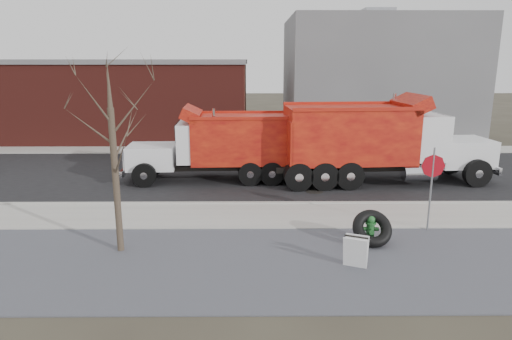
{
  "coord_description": "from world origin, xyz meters",
  "views": [
    {
      "loc": [
        0.5,
        -14.51,
        5.21
      ],
      "look_at": [
        0.62,
        1.24,
        1.4
      ],
      "focal_mm": 32.0,
      "sensor_mm": 36.0,
      "label": 1
    }
  ],
  "objects_px": {
    "dump_truck_red_a": "(377,139)",
    "stop_sign": "(432,175)",
    "sandwich_board": "(356,251)",
    "dump_truck_red_b": "(224,143)",
    "fire_hydrant": "(370,230)",
    "truck_tire": "(372,228)"
  },
  "relations": [
    {
      "from": "sandwich_board",
      "to": "truck_tire",
      "type": "bearing_deg",
      "value": 84.73
    },
    {
      "from": "dump_truck_red_b",
      "to": "stop_sign",
      "type": "bearing_deg",
      "value": 134.93
    },
    {
      "from": "truck_tire",
      "to": "fire_hydrant",
      "type": "bearing_deg",
      "value": 92.84
    },
    {
      "from": "dump_truck_red_a",
      "to": "fire_hydrant",
      "type": "bearing_deg",
      "value": -109.91
    },
    {
      "from": "stop_sign",
      "to": "fire_hydrant",
      "type": "bearing_deg",
      "value": -130.93
    },
    {
      "from": "fire_hydrant",
      "to": "stop_sign",
      "type": "height_order",
      "value": "stop_sign"
    },
    {
      "from": "fire_hydrant",
      "to": "truck_tire",
      "type": "height_order",
      "value": "truck_tire"
    },
    {
      "from": "fire_hydrant",
      "to": "truck_tire",
      "type": "bearing_deg",
      "value": -83.24
    },
    {
      "from": "stop_sign",
      "to": "sandwich_board",
      "type": "height_order",
      "value": "stop_sign"
    },
    {
      "from": "truck_tire",
      "to": "stop_sign",
      "type": "xyz_separation_m",
      "value": [
        2.05,
        1.13,
        1.31
      ]
    },
    {
      "from": "dump_truck_red_a",
      "to": "stop_sign",
      "type": "bearing_deg",
      "value": -92.86
    },
    {
      "from": "dump_truck_red_b",
      "to": "sandwich_board",
      "type": "bearing_deg",
      "value": 111.39
    },
    {
      "from": "dump_truck_red_b",
      "to": "dump_truck_red_a",
      "type": "bearing_deg",
      "value": 174.45
    },
    {
      "from": "fire_hydrant",
      "to": "truck_tire",
      "type": "distance_m",
      "value": 0.19
    },
    {
      "from": "sandwich_board",
      "to": "dump_truck_red_a",
      "type": "height_order",
      "value": "dump_truck_red_a"
    },
    {
      "from": "fire_hydrant",
      "to": "stop_sign",
      "type": "xyz_separation_m",
      "value": [
        2.05,
        0.98,
        1.42
      ]
    },
    {
      "from": "stop_sign",
      "to": "dump_truck_red_b",
      "type": "height_order",
      "value": "dump_truck_red_b"
    },
    {
      "from": "stop_sign",
      "to": "dump_truck_red_a",
      "type": "bearing_deg",
      "value": 114.93
    },
    {
      "from": "sandwich_board",
      "to": "dump_truck_red_a",
      "type": "xyz_separation_m",
      "value": [
        2.7,
        8.45,
        1.46
      ]
    },
    {
      "from": "fire_hydrant",
      "to": "dump_truck_red_b",
      "type": "height_order",
      "value": "dump_truck_red_b"
    },
    {
      "from": "dump_truck_red_a",
      "to": "dump_truck_red_b",
      "type": "relative_size",
      "value": 1.22
    },
    {
      "from": "truck_tire",
      "to": "dump_truck_red_b",
      "type": "bearing_deg",
      "value": 122.65
    }
  ]
}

